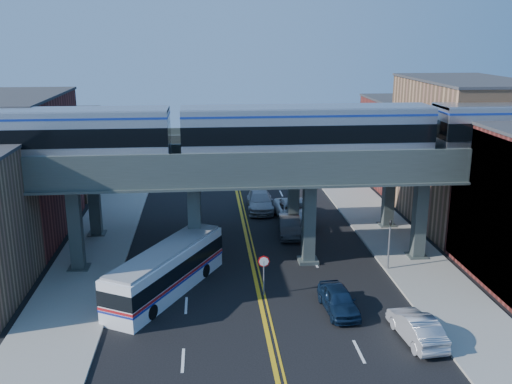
# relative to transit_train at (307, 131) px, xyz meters

# --- Properties ---
(ground) EXTENTS (120.00, 120.00, 0.00)m
(ground) POSITION_rel_transit_train_xyz_m (-3.69, -8.00, -9.45)
(ground) COLOR black
(ground) RESTS_ON ground
(sidewalk_west) EXTENTS (5.00, 70.00, 0.16)m
(sidewalk_west) POSITION_rel_transit_train_xyz_m (-15.19, 2.00, -9.37)
(sidewalk_west) COLOR gray
(sidewalk_west) RESTS_ON ground
(sidewalk_east) EXTENTS (5.00, 70.00, 0.16)m
(sidewalk_east) POSITION_rel_transit_train_xyz_m (7.81, 2.00, -9.37)
(sidewalk_east) COLOR gray
(sidewalk_east) RESTS_ON ground
(building_west_b) EXTENTS (8.00, 14.00, 11.00)m
(building_west_b) POSITION_rel_transit_train_xyz_m (-22.19, 8.00, -3.95)
(building_west_b) COLOR maroon
(building_west_b) RESTS_ON ground
(building_west_c) EXTENTS (8.00, 10.00, 8.00)m
(building_west_c) POSITION_rel_transit_train_xyz_m (-22.19, 21.00, -5.45)
(building_west_c) COLOR #9A7250
(building_west_c) RESTS_ON ground
(building_east_b) EXTENTS (8.00, 14.00, 12.00)m
(building_east_b) POSITION_rel_transit_train_xyz_m (14.81, 8.00, -3.45)
(building_east_b) COLOR #9A7250
(building_east_b) RESTS_ON ground
(building_east_c) EXTENTS (8.00, 10.00, 9.00)m
(building_east_c) POSITION_rel_transit_train_xyz_m (14.81, 21.00, -4.95)
(building_east_c) COLOR maroon
(building_east_c) RESTS_ON ground
(mural_panel) EXTENTS (0.10, 9.50, 9.50)m
(mural_panel) POSITION_rel_transit_train_xyz_m (10.86, -4.00, -4.70)
(mural_panel) COLOR teal
(mural_panel) RESTS_ON ground
(elevated_viaduct_near) EXTENTS (52.00, 3.60, 7.40)m
(elevated_viaduct_near) POSITION_rel_transit_train_xyz_m (-3.69, 0.00, -2.97)
(elevated_viaduct_near) COLOR #434E4A
(elevated_viaduct_near) RESTS_ON ground
(elevated_viaduct_far) EXTENTS (52.00, 3.60, 7.40)m
(elevated_viaduct_far) POSITION_rel_transit_train_xyz_m (-3.69, 7.00, -2.97)
(elevated_viaduct_far) COLOR #434E4A
(elevated_viaduct_far) RESTS_ON ground
(transit_train) EXTENTS (51.66, 3.24, 3.79)m
(transit_train) POSITION_rel_transit_train_xyz_m (0.00, 0.00, 0.00)
(transit_train) COLOR black
(transit_train) RESTS_ON elevated_viaduct_near
(stop_sign) EXTENTS (0.76, 0.09, 2.63)m
(stop_sign) POSITION_rel_transit_train_xyz_m (-3.39, -5.00, -7.69)
(stop_sign) COLOR slate
(stop_sign) RESTS_ON ground
(traffic_signal) EXTENTS (0.15, 0.18, 4.10)m
(traffic_signal) POSITION_rel_transit_train_xyz_m (5.51, -2.00, -7.14)
(traffic_signal) COLOR slate
(traffic_signal) RESTS_ON ground
(transit_bus) EXTENTS (7.21, 10.52, 2.75)m
(transit_bus) POSITION_rel_transit_train_xyz_m (-9.40, -4.01, -8.03)
(transit_bus) COLOR white
(transit_bus) RESTS_ON ground
(car_lane_a) EXTENTS (2.02, 4.42, 1.47)m
(car_lane_a) POSITION_rel_transit_train_xyz_m (0.76, -7.55, -8.71)
(car_lane_a) COLOR #0F2038
(car_lane_a) RESTS_ON ground
(car_lane_b) EXTENTS (2.01, 4.85, 1.56)m
(car_lane_b) POSITION_rel_transit_train_xyz_m (-0.19, 5.70, -8.67)
(car_lane_b) COLOR #2D2D2F
(car_lane_b) RESTS_ON ground
(car_lane_c) EXTENTS (3.11, 6.35, 1.74)m
(car_lane_c) POSITION_rel_transit_train_xyz_m (0.73, 9.44, -8.58)
(car_lane_c) COLOR silver
(car_lane_c) RESTS_ON ground
(car_lane_d) EXTENTS (2.57, 5.84, 1.67)m
(car_lane_d) POSITION_rel_transit_train_xyz_m (-1.89, 12.73, -8.61)
(car_lane_d) COLOR #A2A2A7
(car_lane_d) RESTS_ON ground
(car_parked_curb) EXTENTS (2.00, 4.65, 1.49)m
(car_parked_curb) POSITION_rel_transit_train_xyz_m (4.13, -11.14, -8.70)
(car_parked_curb) COLOR #A3A3A8
(car_parked_curb) RESTS_ON ground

